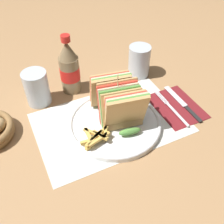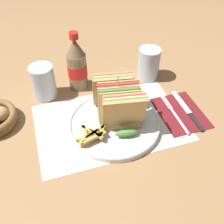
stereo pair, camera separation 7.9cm
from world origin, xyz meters
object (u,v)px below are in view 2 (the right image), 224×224
(fork, at_px, (177,117))
(knife, at_px, (188,111))
(glass_near, at_px, (149,66))
(club_sandwich, at_px, (119,102))
(coke_bottle_near, at_px, (77,65))
(plate_main, at_px, (114,123))
(glass_far, at_px, (44,84))

(fork, bearing_deg, knife, 18.87)
(fork, height_order, glass_near, glass_near)
(club_sandwich, xyz_separation_m, coke_bottle_near, (-0.08, 0.21, 0.01))
(plate_main, bearing_deg, fork, -8.71)
(club_sandwich, relative_size, glass_far, 1.81)
(plate_main, xyz_separation_m, glass_far, (-0.18, 0.21, 0.04))
(glass_near, relative_size, glass_far, 1.00)
(club_sandwich, bearing_deg, glass_near, 45.99)
(coke_bottle_near, bearing_deg, glass_near, -4.72)
(glass_far, bearing_deg, fork, -32.49)
(knife, distance_m, glass_far, 0.48)
(coke_bottle_near, xyz_separation_m, glass_near, (0.26, -0.02, -0.04))
(knife, relative_size, glass_near, 1.64)
(club_sandwich, relative_size, glass_near, 1.81)
(glass_near, bearing_deg, club_sandwich, -134.01)
(plate_main, xyz_separation_m, glass_near, (0.20, 0.20, 0.04))
(coke_bottle_near, bearing_deg, knife, -38.02)
(coke_bottle_near, bearing_deg, plate_main, -75.15)
(knife, distance_m, coke_bottle_near, 0.40)
(plate_main, bearing_deg, club_sandwich, 43.34)
(club_sandwich, distance_m, coke_bottle_near, 0.22)
(coke_bottle_near, height_order, glass_near, coke_bottle_near)
(fork, bearing_deg, glass_near, 90.10)
(club_sandwich, height_order, glass_far, club_sandwich)
(club_sandwich, xyz_separation_m, fork, (0.18, -0.05, -0.07))
(fork, xyz_separation_m, knife, (0.05, 0.02, -0.00))
(knife, relative_size, coke_bottle_near, 0.91)
(knife, bearing_deg, glass_far, 152.69)
(glass_near, xyz_separation_m, glass_far, (-0.38, 0.01, 0.00))
(fork, bearing_deg, glass_far, 147.93)
(club_sandwich, bearing_deg, fork, -15.74)
(club_sandwich, distance_m, knife, 0.24)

